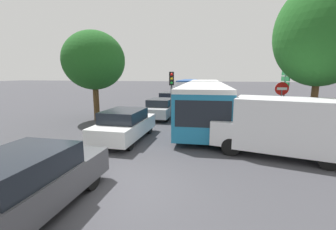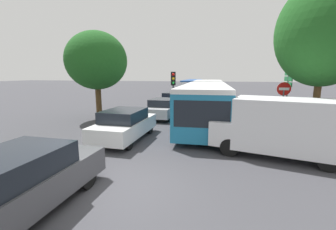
{
  "view_description": "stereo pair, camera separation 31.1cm",
  "coord_description": "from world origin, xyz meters",
  "views": [
    {
      "loc": [
        2.4,
        -5.56,
        3.23
      ],
      "look_at": [
        0.2,
        5.4,
        1.2
      ],
      "focal_mm": 24.0,
      "sensor_mm": 36.0,
      "label": 1
    },
    {
      "loc": [
        2.71,
        -5.5,
        3.23
      ],
      "look_at": [
        0.2,
        5.4,
        1.2
      ],
      "focal_mm": 24.0,
      "sensor_mm": 36.0,
      "label": 2
    }
  ],
  "objects": [
    {
      "name": "ground_plane",
      "position": [
        0.0,
        0.0,
        0.0
      ],
      "size": [
        200.0,
        200.0,
        0.0
      ],
      "primitive_type": "plane",
      "color": "#3D3D42"
    },
    {
      "name": "articulated_bus",
      "position": [
        1.71,
        12.41,
        1.51
      ],
      "size": [
        3.25,
        17.69,
        2.62
      ],
      "rotation": [
        0.0,
        0.0,
        -1.54
      ],
      "color": "teal",
      "rests_on": "ground"
    },
    {
      "name": "city_bus_rear",
      "position": [
        -1.62,
        31.15,
        1.36
      ],
      "size": [
        2.62,
        10.98,
        2.36
      ],
      "rotation": [
        0.0,
        0.0,
        1.59
      ],
      "color": "silver",
      "rests_on": "ground"
    },
    {
      "name": "queued_car_graphite",
      "position": [
        -1.74,
        -1.59,
        0.78
      ],
      "size": [
        1.98,
        4.47,
        1.54
      ],
      "rotation": [
        0.0,
        0.0,
        1.55
      ],
      "color": "#47474C",
      "rests_on": "ground"
    },
    {
      "name": "queued_car_white",
      "position": [
        -1.83,
        4.64,
        0.77
      ],
      "size": [
        1.96,
        4.43,
        1.53
      ],
      "rotation": [
        0.0,
        0.0,
        1.55
      ],
      "color": "white",
      "rests_on": "ground"
    },
    {
      "name": "queued_car_silver",
      "position": [
        -1.4,
        10.61,
        0.73
      ],
      "size": [
        1.86,
        4.2,
        1.45
      ],
      "rotation": [
        0.0,
        0.0,
        1.55
      ],
      "color": "#B7BABF",
      "rests_on": "ground"
    },
    {
      "name": "queued_car_navy",
      "position": [
        -1.68,
        15.91,
        0.76
      ],
      "size": [
        1.94,
        4.38,
        1.51
      ],
      "rotation": [
        0.0,
        0.0,
        1.55
      ],
      "color": "navy",
      "rests_on": "ground"
    },
    {
      "name": "white_van",
      "position": [
        5.18,
        3.8,
        1.24
      ],
      "size": [
        5.32,
        3.07,
        2.31
      ],
      "rotation": [
        0.0,
        0.0,
        2.91
      ],
      "color": "silver",
      "rests_on": "ground"
    },
    {
      "name": "traffic_light",
      "position": [
        -0.37,
        9.45,
        2.5
      ],
      "size": [
        0.37,
        0.39,
        3.4
      ],
      "rotation": [
        0.0,
        0.0,
        -1.34
      ],
      "color": "#56595E",
      "rests_on": "ground"
    },
    {
      "name": "no_entry_sign",
      "position": [
        6.03,
        7.53,
        1.88
      ],
      "size": [
        0.7,
        0.08,
        2.82
      ],
      "rotation": [
        0.0,
        0.0,
        -1.57
      ],
      "color": "#56595E",
      "rests_on": "ground"
    },
    {
      "name": "direction_sign_post",
      "position": [
        6.76,
        9.64,
        2.57
      ],
      "size": [
        0.11,
        1.4,
        3.6
      ],
      "rotation": [
        0.0,
        0.0,
        3.17
      ],
      "color": "#56595E",
      "rests_on": "ground"
    },
    {
      "name": "tree_left_mid",
      "position": [
        -5.65,
        8.84,
        4.06
      ],
      "size": [
        4.19,
        4.19,
        6.15
      ],
      "color": "#51381E",
      "rests_on": "ground"
    },
    {
      "name": "tree_right_near",
      "position": [
        7.16,
        6.16,
        4.91
      ],
      "size": [
        4.08,
        4.08,
        7.4
      ],
      "color": "#51381E",
      "rests_on": "ground"
    }
  ]
}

